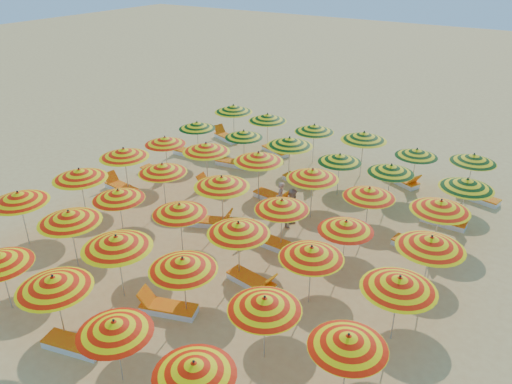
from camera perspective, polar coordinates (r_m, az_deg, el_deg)
ground at (r=19.05m, az=-0.82°, el=-4.88°), size 120.00×120.00×0.00m
umbrella_2 at (r=14.41m, az=-22.12°, el=-9.57°), size 2.43×2.43×2.15m
umbrella_3 at (r=12.76m, az=-15.87°, el=-14.61°), size 2.15×2.15×1.96m
umbrella_4 at (r=11.43m, az=-7.09°, el=-19.38°), size 2.24×2.24×1.97m
umbrella_6 at (r=19.44m, az=-25.51°, el=-0.54°), size 2.30×2.30×2.19m
umbrella_7 at (r=17.39m, az=-20.58°, el=-2.66°), size 2.41×2.41×2.20m
umbrella_8 at (r=15.43m, az=-15.66°, el=-5.52°), size 2.33×2.33×2.26m
umbrella_9 at (r=14.30m, az=-8.36°, el=-8.13°), size 2.62×2.62×2.10m
umbrella_10 at (r=12.86m, az=1.00°, el=-12.62°), size 2.52×2.52×2.04m
umbrella_11 at (r=12.09m, az=10.49°, el=-16.42°), size 2.45×2.45×2.00m
umbrella_12 at (r=20.41m, az=-19.52°, el=1.96°), size 2.78×2.78×2.24m
umbrella_13 at (r=18.74m, az=-15.46°, el=-0.27°), size 1.97×1.97×2.02m
umbrella_14 at (r=17.28m, az=-8.73°, el=-1.91°), size 2.54×2.54×2.03m
umbrella_15 at (r=15.76m, az=-2.02°, el=-4.13°), size 2.32×2.32×2.15m
umbrella_16 at (r=14.78m, az=6.36°, el=-6.86°), size 2.40×2.40×2.08m
umbrella_17 at (r=13.86m, az=16.06°, el=-9.98°), size 2.44×2.44×2.17m
umbrella_18 at (r=21.97m, az=-14.87°, el=4.36°), size 2.61×2.61×2.24m
umbrella_19 at (r=20.39m, az=-10.65°, el=2.68°), size 2.18×2.18×2.09m
umbrella_20 at (r=18.62m, az=-3.94°, el=1.18°), size 2.38×2.38×2.25m
umbrella_21 at (r=17.32m, az=2.98°, el=-1.44°), size 2.45×2.45×2.06m
umbrella_22 at (r=16.47m, az=10.24°, el=-3.81°), size 2.29×2.29×1.95m
umbrella_23 at (r=15.82m, az=19.38°, el=-5.46°), size 2.41×2.41×2.20m
umbrella_24 at (r=23.55m, az=-10.36°, el=5.81°), size 2.17×2.17×2.02m
umbrella_25 at (r=21.97m, az=-5.72°, el=5.10°), size 2.12×2.12×2.22m
umbrella_26 at (r=20.83m, az=0.29°, el=4.03°), size 2.60×2.60×2.23m
umbrella_27 at (r=19.48m, az=6.49°, el=2.06°), size 2.73×2.73×2.18m
umbrella_28 at (r=18.63m, az=12.82°, el=-0.05°), size 2.50×2.50×2.05m
umbrella_29 at (r=18.17m, az=20.36°, el=-1.46°), size 2.22×2.22×2.16m
umbrella_30 at (r=25.57m, az=-6.76°, el=7.59°), size 2.13×2.13×1.96m
umbrella_31 at (r=24.20m, az=-1.41°, el=6.65°), size 1.96×1.96×1.95m
umbrella_32 at (r=22.54m, az=3.87°, el=5.75°), size 2.59×2.59×2.23m
umbrella_33 at (r=21.55m, az=9.56°, el=3.83°), size 2.06×2.06×1.99m
umbrella_34 at (r=20.91m, az=15.19°, el=2.58°), size 1.91×1.91×2.01m
umbrella_35 at (r=20.24m, az=22.97°, el=0.89°), size 2.09×2.09×2.15m
umbrella_36 at (r=27.43m, az=-2.59°, el=9.52°), size 2.41×2.41×2.20m
umbrella_37 at (r=26.14m, az=1.33°, el=8.53°), size 2.32×2.32×2.12m
umbrella_38 at (r=24.82m, az=6.69°, el=7.25°), size 2.55×2.55×2.07m
umbrella_39 at (r=23.65m, az=12.23°, el=6.26°), size 2.60×2.60×2.25m
umbrella_40 at (r=23.03m, az=17.89°, el=4.31°), size 2.43×2.43×1.96m
umbrella_41 at (r=23.05m, az=23.61°, el=3.55°), size 2.47×2.47×2.04m
lounger_1 at (r=15.00m, az=-20.00°, el=-16.07°), size 1.82×0.98×0.69m
lounger_3 at (r=15.54m, az=-10.11°, el=-12.90°), size 1.83×1.10×0.69m
lounger_4 at (r=16.35m, az=-0.42°, el=-10.15°), size 1.80×0.83×0.69m
lounger_5 at (r=23.16m, az=-15.20°, el=0.55°), size 1.79×0.78×0.69m
lounger_6 at (r=19.67m, az=-5.14°, el=-3.39°), size 1.82×1.24×0.69m
lounger_7 at (r=18.41m, az=1.23°, el=-5.55°), size 1.76×0.66×0.69m
lounger_8 at (r=24.34m, az=-11.26°, el=2.29°), size 1.78×0.74×0.69m
lounger_9 at (r=22.32m, az=-4.69°, el=0.44°), size 1.78×0.73×0.69m
lounger_10 at (r=21.48m, az=1.97°, el=-0.57°), size 1.79×0.80×0.69m
lounger_11 at (r=18.97m, az=17.97°, el=-5.94°), size 1.79×0.80×0.69m
lounger_12 at (r=26.41m, az=-7.72°, el=4.52°), size 1.77×0.70×0.69m
lounger_13 at (r=24.90m, az=-2.57°, el=3.35°), size 1.80×0.85×0.69m
lounger_14 at (r=23.11m, az=5.21°, el=1.37°), size 1.80×0.84×0.69m
lounger_15 at (r=20.98m, az=20.77°, el=-3.14°), size 1.74×0.59×0.69m
lounger_16 at (r=28.39m, az=-3.42°, el=6.29°), size 1.83×1.09×0.69m
lounger_17 at (r=26.39m, az=2.33°, el=4.73°), size 1.83×1.15×0.69m
lounger_18 at (r=23.93m, az=16.37°, el=1.26°), size 1.82×1.24×0.69m
lounger_19 at (r=23.48m, az=24.00°, el=-0.54°), size 1.82×0.93×0.69m
beachgoer_b at (r=19.34m, az=4.22°, el=-1.77°), size 0.63×0.79×1.57m
beachgoer_a at (r=20.26m, az=2.80°, el=-0.68°), size 0.49×0.58×1.36m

